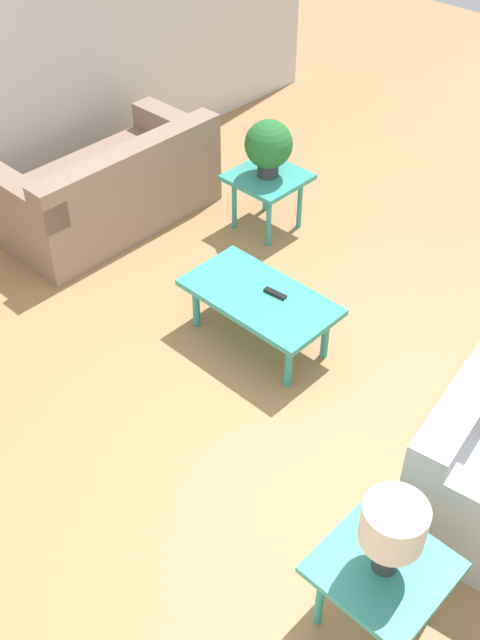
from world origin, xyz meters
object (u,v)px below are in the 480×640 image
object	(u,v)px
coffee_table	(260,300)
potted_plant	(269,146)
side_table_plant	(268,183)
table_lamp	(393,528)
sofa	(111,189)
side_table_lamp	(382,574)

from	to	relation	value
coffee_table	potted_plant	xyz separation A→B (m)	(0.88, -1.05, 0.38)
potted_plant	side_table_plant	bearing A→B (deg)	90.00
side_table_plant	table_lamp	distance (m)	3.40
side_table_plant	table_lamp	xyz separation A→B (m)	(-2.62, 2.14, 0.35)
sofa	side_table_plant	xyz separation A→B (m)	(-0.95, -0.80, 0.11)
coffee_table	side_table_plant	xyz separation A→B (m)	(0.88, -1.05, 0.06)
side_table_plant	potted_plant	xyz separation A→B (m)	(0.00, -0.00, 0.32)
sofa	table_lamp	xyz separation A→B (m)	(-3.57, 1.33, 0.46)
side_table_plant	table_lamp	bearing A→B (deg)	140.74
potted_plant	sofa	bearing A→B (deg)	40.11
sofa	potted_plant	xyz separation A→B (m)	(-0.95, -0.80, 0.43)
sofa	side_table_lamp	xyz separation A→B (m)	(-3.57, 1.33, 0.11)
table_lamp	potted_plant	bearing A→B (deg)	-39.26
side_table_plant	side_table_lamp	xyz separation A→B (m)	(-2.62, 2.14, 0.00)
sofa	side_table_lamp	distance (m)	3.81
coffee_table	potted_plant	world-z (taller)	potted_plant
side_table_lamp	side_table_plant	bearing A→B (deg)	-39.26
table_lamp	side_table_plant	bearing A→B (deg)	-39.26
sofa	table_lamp	distance (m)	3.84
sofa	table_lamp	world-z (taller)	table_lamp
sofa	coffee_table	distance (m)	1.86
coffee_table	potted_plant	distance (m)	1.43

